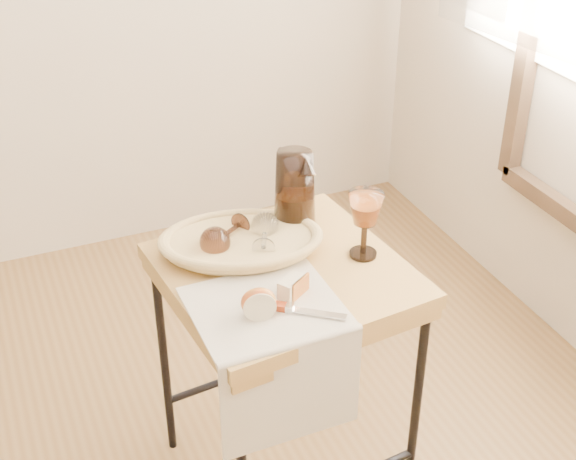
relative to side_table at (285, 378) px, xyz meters
name	(u,v)px	position (x,y,z in m)	size (l,w,h in m)	color
side_table	(285,378)	(0.00, 0.00, 0.00)	(0.56, 0.56, 0.71)	brown
tea_towel	(265,308)	(-0.10, -0.13, 0.36)	(0.33, 0.30, 0.01)	beige
bread_basket	(241,244)	(-0.07, 0.11, 0.38)	(0.36, 0.25, 0.05)	#987955
goblet_lying_a	(226,234)	(-0.10, 0.13, 0.40)	(0.13, 0.08, 0.08)	brown
goblet_lying_b	(264,235)	(-0.02, 0.09, 0.40)	(0.12, 0.07, 0.07)	white
pitcher	(295,191)	(0.10, 0.17, 0.46)	(0.15, 0.23, 0.25)	black
wine_goblet	(365,225)	(0.20, -0.02, 0.44)	(0.09, 0.09, 0.18)	white
apple_half	(258,302)	(-0.13, -0.16, 0.40)	(0.08, 0.04, 0.07)	red
apple_wedge	(291,287)	(-0.03, -0.12, 0.38)	(0.07, 0.04, 0.04)	beige
table_knife	(293,308)	(-0.05, -0.17, 0.37)	(0.22, 0.02, 0.02)	silver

